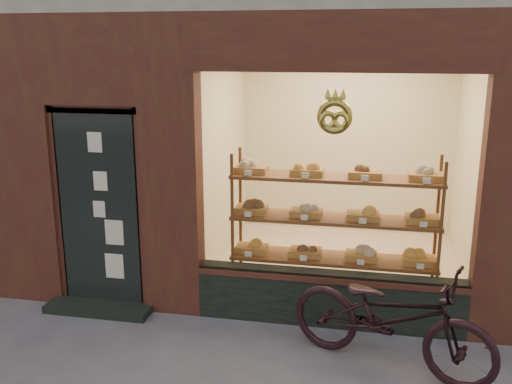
# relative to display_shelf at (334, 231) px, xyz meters

# --- Properties ---
(display_shelf) EXTENTS (2.20, 0.45, 1.70)m
(display_shelf) POSITION_rel_display_shelf_xyz_m (0.00, 0.00, 0.00)
(display_shelf) COLOR brown
(display_shelf) RESTS_ON ground
(bicycle) EXTENTS (1.96, 1.27, 0.97)m
(bicycle) POSITION_rel_display_shelf_xyz_m (0.58, -1.15, -0.37)
(bicycle) COLOR black
(bicycle) RESTS_ON ground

